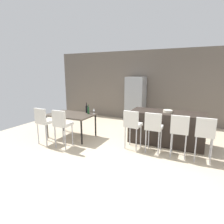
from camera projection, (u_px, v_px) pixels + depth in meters
ground_plane at (146, 148)px, 4.99m from camera, size 10.00×10.00×0.00m
back_wall at (167, 87)px, 7.29m from camera, size 10.00×0.12×2.90m
kitchen_island at (166, 128)px, 5.27m from camera, size 2.04×0.84×0.92m
bar_chair_left at (132, 124)px, 4.82m from camera, size 0.43×0.43×1.05m
bar_chair_middle at (154, 126)px, 4.59m from camera, size 0.41×0.41×1.05m
bar_chair_right at (180, 129)px, 4.33m from camera, size 0.42×0.42×1.05m
bar_chair_far at (205, 132)px, 4.11m from camera, size 0.40×0.40×1.05m
dining_table at (71, 116)px, 5.75m from camera, size 1.41×0.90×0.74m
dining_chair_near at (44, 120)px, 5.16m from camera, size 0.42×0.42×1.05m
dining_chair_far at (62, 123)px, 4.89m from camera, size 0.41×0.41×1.05m
wine_bottle_inner at (87, 109)px, 5.90m from camera, size 0.07×0.07×0.32m
wine_bottle_corner at (88, 110)px, 5.73m from camera, size 0.06×0.06×0.31m
wine_glass_left at (94, 110)px, 5.77m from camera, size 0.07×0.07×0.17m
refrigerator at (136, 100)px, 7.49m from camera, size 0.72×0.68×1.84m
fruit_bowl at (168, 111)px, 5.11m from camera, size 0.25×0.25×0.07m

